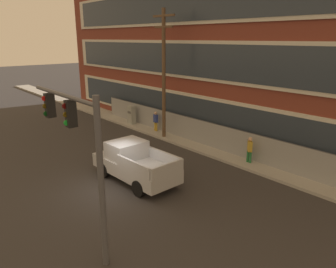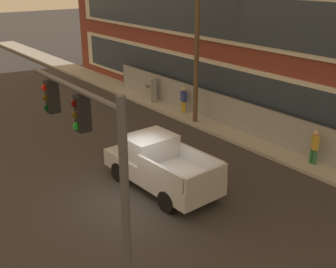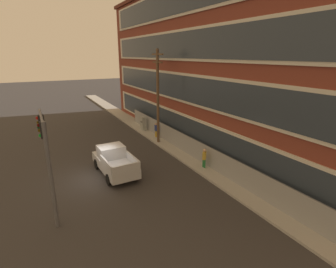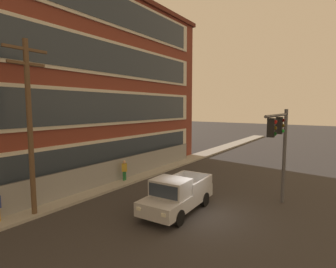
{
  "view_description": "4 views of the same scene",
  "coord_description": "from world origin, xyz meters",
  "px_view_note": "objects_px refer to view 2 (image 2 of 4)",
  "views": [
    {
      "loc": [
        12.83,
        -7.76,
        7.14
      ],
      "look_at": [
        1.12,
        2.15,
        2.62
      ],
      "focal_mm": 35.0,
      "sensor_mm": 36.0,
      "label": 1
    },
    {
      "loc": [
        11.56,
        -7.58,
        7.91
      ],
      "look_at": [
        -0.67,
        1.75,
        1.95
      ],
      "focal_mm": 45.0,
      "sensor_mm": 36.0,
      "label": 2
    },
    {
      "loc": [
        17.48,
        -3.72,
        8.54
      ],
      "look_at": [
        0.27,
        5.27,
        2.63
      ],
      "focal_mm": 28.0,
      "sensor_mm": 36.0,
      "label": 3
    },
    {
      "loc": [
        -11.97,
        -6.32,
        5.72
      ],
      "look_at": [
        1.94,
        3.15,
        3.97
      ],
      "focal_mm": 28.0,
      "sensor_mm": 36.0,
      "label": 4
    }
  ],
  "objects_px": {
    "pickup_truck_silver": "(159,165)",
    "utility_pole_near_corner": "(197,33)",
    "electrical_cabinet": "(151,91)",
    "pedestrian_near_cabinet": "(315,146)",
    "traffic_signal_mast": "(93,149)",
    "pedestrian_by_fence": "(184,99)"
  },
  "relations": [
    {
      "from": "traffic_signal_mast",
      "to": "electrical_cabinet",
      "type": "relative_size",
      "value": 3.38
    },
    {
      "from": "utility_pole_near_corner",
      "to": "pedestrian_near_cabinet",
      "type": "xyz_separation_m",
      "value": [
        7.23,
        0.45,
        -3.98
      ]
    },
    {
      "from": "utility_pole_near_corner",
      "to": "electrical_cabinet",
      "type": "relative_size",
      "value": 5.48
    },
    {
      "from": "electrical_cabinet",
      "to": "pedestrian_by_fence",
      "type": "distance_m",
      "value": 3.09
    },
    {
      "from": "electrical_cabinet",
      "to": "pedestrian_by_fence",
      "type": "xyz_separation_m",
      "value": [
        3.08,
        0.18,
        0.15
      ]
    },
    {
      "from": "traffic_signal_mast",
      "to": "utility_pole_near_corner",
      "type": "bearing_deg",
      "value": 128.2
    },
    {
      "from": "utility_pole_near_corner",
      "to": "electrical_cabinet",
      "type": "xyz_separation_m",
      "value": [
        -4.66,
        0.3,
        -4.12
      ]
    },
    {
      "from": "pickup_truck_silver",
      "to": "pedestrian_by_fence",
      "type": "relative_size",
      "value": 3.04
    },
    {
      "from": "traffic_signal_mast",
      "to": "pedestrian_near_cabinet",
      "type": "relative_size",
      "value": 3.31
    },
    {
      "from": "electrical_cabinet",
      "to": "pedestrian_near_cabinet",
      "type": "distance_m",
      "value": 11.9
    },
    {
      "from": "utility_pole_near_corner",
      "to": "electrical_cabinet",
      "type": "height_order",
      "value": "utility_pole_near_corner"
    },
    {
      "from": "utility_pole_near_corner",
      "to": "pedestrian_near_cabinet",
      "type": "distance_m",
      "value": 8.26
    },
    {
      "from": "traffic_signal_mast",
      "to": "electrical_cabinet",
      "type": "distance_m",
      "value": 16.94
    },
    {
      "from": "pickup_truck_silver",
      "to": "utility_pole_near_corner",
      "type": "relative_size",
      "value": 0.57
    },
    {
      "from": "traffic_signal_mast",
      "to": "utility_pole_near_corner",
      "type": "relative_size",
      "value": 0.62
    },
    {
      "from": "pedestrian_near_cabinet",
      "to": "traffic_signal_mast",
      "type": "bearing_deg",
      "value": -85.2
    },
    {
      "from": "utility_pole_near_corner",
      "to": "pedestrian_by_fence",
      "type": "bearing_deg",
      "value": 163.09
    },
    {
      "from": "traffic_signal_mast",
      "to": "electrical_cabinet",
      "type": "xyz_separation_m",
      "value": [
        -12.8,
        10.64,
        -3.12
      ]
    },
    {
      "from": "electrical_cabinet",
      "to": "utility_pole_near_corner",
      "type": "bearing_deg",
      "value": -3.71
    },
    {
      "from": "electrical_cabinet",
      "to": "pedestrian_near_cabinet",
      "type": "xyz_separation_m",
      "value": [
        11.9,
        0.15,
        0.15
      ]
    },
    {
      "from": "traffic_signal_mast",
      "to": "pickup_truck_silver",
      "type": "relative_size",
      "value": 1.09
    },
    {
      "from": "traffic_signal_mast",
      "to": "pedestrian_near_cabinet",
      "type": "distance_m",
      "value": 11.23
    }
  ]
}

